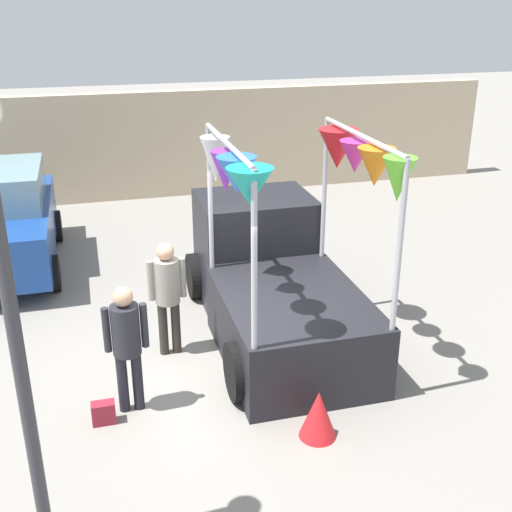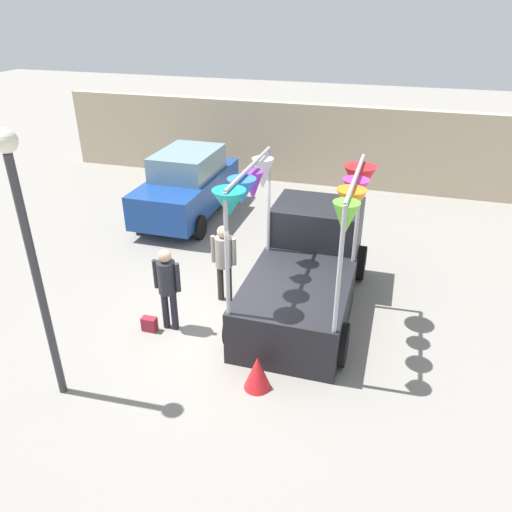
% 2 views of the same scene
% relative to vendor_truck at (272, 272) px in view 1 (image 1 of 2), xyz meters
% --- Properties ---
extents(ground_plane, '(60.00, 60.00, 0.00)m').
position_rel_vendor_truck_xyz_m(ground_plane, '(-1.09, -1.08, -0.91)').
color(ground_plane, gray).
extents(vendor_truck, '(2.51, 4.14, 3.15)m').
position_rel_vendor_truck_xyz_m(vendor_truck, '(0.00, 0.00, 0.00)').
color(vendor_truck, black).
rests_on(vendor_truck, ground).
extents(parked_car, '(1.88, 4.00, 1.88)m').
position_rel_vendor_truck_xyz_m(parked_car, '(-4.11, 3.50, 0.04)').
color(parked_car, navy).
rests_on(parked_car, ground).
extents(person_customer, '(0.53, 0.34, 1.67)m').
position_rel_vendor_truck_xyz_m(person_customer, '(-2.28, -1.60, 0.10)').
color(person_customer, black).
rests_on(person_customer, ground).
extents(person_vendor, '(0.53, 0.34, 1.68)m').
position_rel_vendor_truck_xyz_m(person_vendor, '(-1.63, -0.38, 0.11)').
color(person_vendor, '#2D2823').
rests_on(person_vendor, ground).
extents(handbag, '(0.28, 0.16, 0.28)m').
position_rel_vendor_truck_xyz_m(handbag, '(-2.63, -1.80, -0.77)').
color(handbag, maroon).
rests_on(handbag, ground).
extents(street_lamp, '(0.32, 0.32, 4.22)m').
position_rel_vendor_truck_xyz_m(street_lamp, '(-3.21, -3.68, 1.82)').
color(street_lamp, '#333338').
rests_on(street_lamp, ground).
extents(brick_boundary_wall, '(18.00, 0.36, 2.60)m').
position_rel_vendor_truck_xyz_m(brick_boundary_wall, '(-1.09, 7.37, 0.39)').
color(brick_boundary_wall, tan).
rests_on(brick_boundary_wall, ground).
extents(folded_kite_bundle_crimson, '(0.61, 0.61, 0.60)m').
position_rel_vendor_truck_xyz_m(folded_kite_bundle_crimson, '(-0.24, -2.70, -0.61)').
color(folded_kite_bundle_crimson, red).
rests_on(folded_kite_bundle_crimson, ground).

